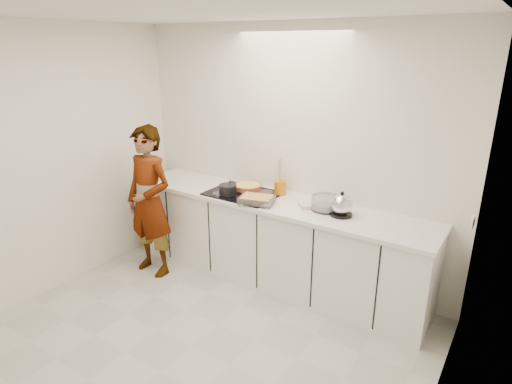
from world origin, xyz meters
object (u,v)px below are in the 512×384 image
Objects in this scene: mixing_bowl at (326,204)px; cook at (149,202)px; baking_dish at (257,199)px; kettle at (341,205)px; utensil_crock at (280,188)px; hob at (243,193)px; saucepan at (228,189)px; tart_dish at (248,186)px.

cook is at bearing -161.44° from mixing_bowl.
baking_dish is 0.82m from kettle.
kettle is at bearing -13.77° from utensil_crock.
utensil_crock is at bearing 29.93° from hob.
tart_dish is at bearing 73.74° from saucepan.
cook is at bearing -151.44° from saucepan.
mixing_bowl is at bearing 4.08° from hob.
mixing_bowl is 1.85m from cook.
utensil_crock is at bearing 32.45° from cook.
cook is at bearing -164.60° from kettle.
mixing_bowl reaches higher than baking_dish.
baking_dish is at bearing -30.27° from hob.
baking_dish is at bearing -98.52° from utensil_crock.
saucepan is 0.61× the size of baking_dish.
kettle is at bearing -6.45° from tart_dish.
hob is 0.33m from baking_dish.
hob is 1.08m from kettle.
utensil_crock is at bearing 167.54° from mixing_bowl.
cook is (-1.17, -0.71, -0.18)m from utensil_crock.
baking_dish is 1.05× the size of mixing_bowl.
hob is at bearing -76.83° from tart_dish.
cook is (-0.84, -0.52, -0.11)m from hob.
kettle is 0.77m from utensil_crock.
hob is 0.14m from tart_dish.
baking_dish is at bearing -6.17° from saucepan.
tart_dish is at bearing 173.55° from kettle.
cook is (-0.74, -0.40, -0.17)m from saucepan.
kettle reaches higher than utensil_crock.
baking_dish is (0.38, -0.04, -0.02)m from saucepan.
kettle is (0.80, 0.17, 0.05)m from baking_dish.
tart_dish is 0.22× the size of cook.
utensil_crock is at bearing 166.23° from kettle.
mixing_bowl reaches higher than tart_dish.
kettle is at bearing 6.19° from saucepan.
baking_dish is 0.67m from mixing_bowl.
saucepan is 1.19m from kettle.
tart_dish is at bearing 175.80° from mixing_bowl.
tart_dish is 1.05m from cook.
baking_dish is 0.23× the size of cook.
saucepan is 0.64× the size of mixing_bowl.
cook is at bearing -162.23° from baking_dish.
baking_dish is (0.31, -0.30, 0.01)m from tart_dish.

